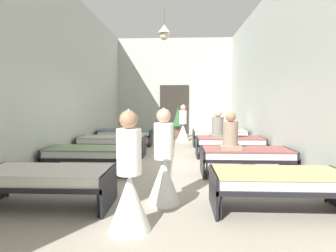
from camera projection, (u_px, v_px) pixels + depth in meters
name	position (u px, v px, depth m)	size (l,w,h in m)	color
ground_plane	(169.00, 166.00, 6.77)	(6.09, 13.39, 0.10)	#9E9384
room_shell	(171.00, 76.00, 7.80)	(5.89, 12.99, 4.64)	#B2B7AD
bed_left_row_0	(47.00, 178.00, 3.96)	(1.90, 0.84, 0.57)	black
bed_right_row_0	(279.00, 181.00, 3.81)	(1.90, 0.84, 0.57)	black
bed_left_row_1	(90.00, 153.00, 5.85)	(1.90, 0.84, 0.57)	black
bed_right_row_1	(246.00, 155.00, 5.70)	(1.90, 0.84, 0.57)	black
bed_left_row_2	(112.00, 141.00, 7.75)	(1.90, 0.84, 0.57)	black
bed_right_row_2	(229.00, 142.00, 7.59)	(1.90, 0.84, 0.57)	black
bed_left_row_3	(125.00, 133.00, 9.64)	(1.90, 0.84, 0.57)	black
bed_right_row_3	(220.00, 134.00, 9.48)	(1.90, 0.84, 0.57)	black
nurse_near_aisle	(130.00, 188.00, 3.22)	(0.52, 0.52, 1.49)	white
nurse_mid_aisle	(183.00, 128.00, 10.69)	(0.52, 0.52, 1.49)	white
nurse_far_aisle	(164.00, 170.00, 4.10)	(0.52, 0.52, 1.49)	white
patient_seated_primary	(218.00, 127.00, 7.51)	(0.44, 0.44, 0.80)	slate
patient_seated_secondary	(230.00, 135.00, 5.64)	(0.44, 0.44, 0.80)	gray
potted_plant	(178.00, 120.00, 11.62)	(0.48, 0.48, 1.37)	brown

